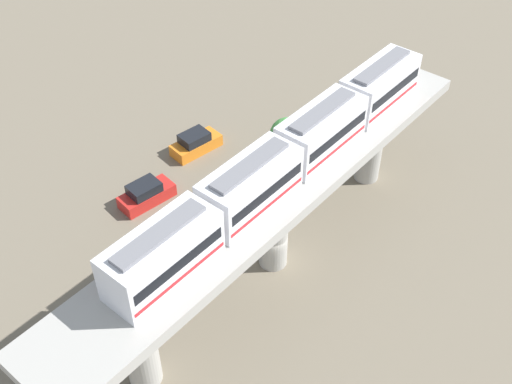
# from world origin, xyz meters

# --- Properties ---
(ground_plane) EXTENTS (120.00, 120.00, 0.00)m
(ground_plane) POSITION_xyz_m (0.00, 0.00, 0.00)
(ground_plane) COLOR #706654
(viaduct) EXTENTS (5.20, 35.80, 6.83)m
(viaduct) POSITION_xyz_m (0.00, 0.00, 5.39)
(viaduct) COLOR #A8A59E
(viaduct) RESTS_ON ground
(train) EXTENTS (2.64, 27.45, 3.24)m
(train) POSITION_xyz_m (0.00, -1.19, 8.37)
(train) COLOR silver
(train) RESTS_ON viaduct
(parked_car_red) EXTENTS (2.37, 4.41, 1.76)m
(parked_car_red) POSITION_xyz_m (11.03, 1.39, 0.74)
(parked_car_red) COLOR red
(parked_car_red) RESTS_ON ground
(parked_car_orange) EXTENTS (2.39, 4.42, 1.76)m
(parked_car_orange) POSITION_xyz_m (12.53, -5.46, 0.74)
(parked_car_orange) COLOR orange
(parked_car_orange) RESTS_ON ground
(tree_near_viaduct) EXTENTS (2.73, 2.73, 4.58)m
(tree_near_viaduct) POSITION_xyz_m (5.52, -8.52, 3.18)
(tree_near_viaduct) COLOR brown
(tree_near_viaduct) RESTS_ON ground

